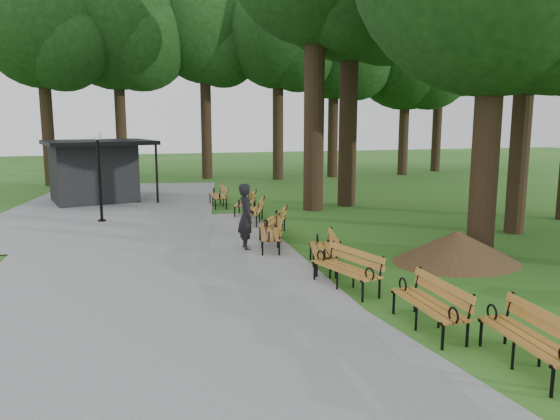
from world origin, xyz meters
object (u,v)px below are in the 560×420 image
object	(u,v)px
bench_7	(253,211)
bench_1	(528,339)
bench_3	(346,269)
bench_9	(218,196)
bench_5	(270,234)
person	(246,217)
kiosk	(93,171)
dirt_mound	(457,246)
lamp_post	(98,157)
bench_2	(428,305)
bench_4	(323,251)
bench_6	(273,222)
bench_8	(245,203)

from	to	relation	value
bench_7	bench_1	bearing A→B (deg)	26.81
bench_3	bench_9	size ratio (longest dim) A/B	1.00
bench_5	person	bearing A→B (deg)	-90.00
bench_9	kiosk	bearing A→B (deg)	-117.80
kiosk	dirt_mound	xyz separation A→B (m)	(9.27, -13.24, -0.94)
kiosk	bench_7	xyz separation A→B (m)	(5.53, -6.78, -0.91)
lamp_post	bench_2	distance (m)	13.28
bench_4	bench_6	size ratio (longest dim) A/B	1.00
bench_1	bench_5	distance (m)	8.20
kiosk	bench_4	distance (m)	14.14
bench_1	person	bearing A→B (deg)	-159.60
bench_6	bench_7	world-z (taller)	same
kiosk	dirt_mound	size ratio (longest dim) A/B	1.56
dirt_mound	bench_6	size ratio (longest dim) A/B	1.45
bench_5	bench_9	bearing A→B (deg)	-165.99
bench_2	bench_4	world-z (taller)	same
bench_8	bench_9	distance (m)	2.23
dirt_mound	bench_5	xyz separation A→B (m)	(-4.18, 2.62, 0.03)
bench_4	bench_7	xyz separation A→B (m)	(-0.27, 6.08, 0.00)
kiosk	bench_5	xyz separation A→B (m)	(5.09, -10.61, -0.91)
kiosk	bench_5	bearing A→B (deg)	-77.96
bench_1	bench_2	xyz separation A→B (m)	(-0.58, 1.70, 0.00)
bench_9	bench_6	bearing A→B (deg)	7.22
bench_8	bench_6	bearing A→B (deg)	23.38
bench_5	bench_9	distance (m)	7.85
bench_9	bench_8	bearing A→B (deg)	18.74
lamp_post	bench_7	size ratio (longest dim) A/B	1.69
bench_5	dirt_mound	bearing A→B (deg)	71.15
dirt_mound	bench_1	bearing A→B (deg)	-114.90
lamp_post	bench_8	distance (m)	5.52
bench_5	bench_7	bearing A→B (deg)	-173.32
dirt_mound	bench_8	distance (m)	9.10
bench_2	bench_4	bearing A→B (deg)	-173.81
dirt_mound	bench_9	distance (m)	11.32
person	bench_6	world-z (taller)	person
bench_4	bench_6	xyz separation A→B (m)	(-0.17, 3.90, 0.00)
bench_2	bench_3	size ratio (longest dim) A/B	1.00
bench_5	bench_6	world-z (taller)	same
bench_4	bench_8	xyz separation A→B (m)	(-0.15, 7.97, 0.00)
dirt_mound	bench_1	distance (m)	5.96
bench_7	bench_9	xyz separation A→B (m)	(-0.55, 4.01, 0.00)
bench_2	bench_7	xyz separation A→B (m)	(-0.65, 10.17, 0.00)
bench_1	bench_3	bearing A→B (deg)	-160.79
bench_1	bench_4	distance (m)	5.87
person	bench_2	world-z (taller)	person
person	bench_6	xyz separation A→B (m)	(1.18, 1.50, -0.49)
bench_2	kiosk	bearing A→B (deg)	-159.07
bench_6	bench_5	bearing A→B (deg)	8.75
person	bench_9	distance (m)	7.73
person	bench_7	size ratio (longest dim) A/B	0.97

